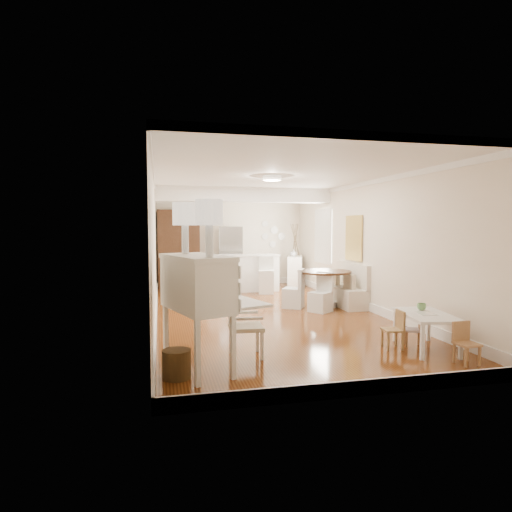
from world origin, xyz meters
name	(u,v)px	position (x,y,z in m)	size (l,w,h in m)	color
room	(264,219)	(0.04, 0.32, 1.98)	(9.00, 9.04, 2.82)	brown
secretary_bureau	(197,313)	(-1.70, -3.26, 0.73)	(1.15, 1.17, 1.47)	white
gustavian_armchair	(246,326)	(-0.99, -2.84, 0.43)	(0.50, 0.50, 0.87)	silver
wicker_basket	(177,364)	(-1.97, -3.49, 0.17)	(0.34, 0.34, 0.34)	#473116
kids_table	(426,332)	(1.67, -3.10, 0.27)	(0.65, 1.08, 0.54)	white
kids_chair_a	(392,329)	(1.22, -2.93, 0.29)	(0.28, 0.28, 0.58)	#9D7847
kids_chair_b	(413,329)	(1.59, -2.89, 0.26)	(0.25, 0.25, 0.52)	#A5764B
kids_chair_c	(467,343)	(1.79, -3.81, 0.28)	(0.27, 0.27, 0.56)	#AD7B4E
banquette	(344,284)	(1.99, 0.50, 0.49)	(0.52, 1.60, 0.98)	silver
dining_table	(324,289)	(1.47, 0.40, 0.41)	(1.20, 1.20, 0.82)	#462916
slip_chair_near	(320,292)	(1.18, -0.11, 0.42)	(0.40, 0.41, 0.84)	silver
slip_chair_far	(293,288)	(0.75, 0.45, 0.44)	(0.41, 0.43, 0.87)	silver
breakfast_counter	(242,273)	(0.10, 3.10, 0.52)	(2.05, 0.65, 1.03)	white
bar_stool_left	(215,276)	(-0.73, 2.61, 0.51)	(0.41, 0.41, 1.02)	white
bar_stool_right	(266,275)	(0.66, 2.55, 0.50)	(0.40, 0.40, 1.01)	white
pantry_cabinet	(179,249)	(-1.60, 4.18, 1.15)	(1.20, 0.60, 2.30)	#381E11
fridge	(242,257)	(0.30, 4.15, 0.90)	(0.75, 0.65, 1.80)	silver
sideboard	(295,271)	(1.88, 3.79, 0.45)	(0.42, 0.95, 0.91)	white
pencil_cup	(422,307)	(1.75, -2.85, 0.59)	(0.13, 0.13, 0.11)	#6BA35F
branch_vase	(293,253)	(1.83, 3.82, 1.01)	(0.21, 0.21, 0.21)	white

